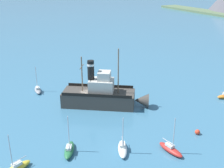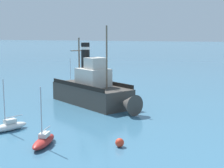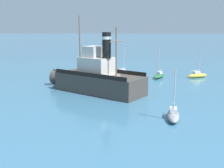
{
  "view_description": "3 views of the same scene",
  "coord_description": "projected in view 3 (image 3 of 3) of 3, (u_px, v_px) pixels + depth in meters",
  "views": [
    {
      "loc": [
        40.14,
        -15.78,
        20.7
      ],
      "look_at": [
        -0.89,
        4.66,
        2.77
      ],
      "focal_mm": 45.0,
      "sensor_mm": 36.0,
      "label": 1
    },
    {
      "loc": [
        40.52,
        17.7,
        9.14
      ],
      "look_at": [
        3.31,
        5.23,
        3.17
      ],
      "focal_mm": 55.0,
      "sensor_mm": 36.0,
      "label": 2
    },
    {
      "loc": [
        -35.17,
        -2.33,
        8.53
      ],
      "look_at": [
        -1.4,
        -0.3,
        1.53
      ],
      "focal_mm": 45.0,
      "sensor_mm": 36.0,
      "label": 3
    }
  ],
  "objects": [
    {
      "name": "ground_plane",
      "position": [
        110.0,
        93.0,
        36.25
      ],
      "size": [
        600.0,
        600.0,
        0.0
      ],
      "primitive_type": "plane",
      "color": "teal"
    },
    {
      "name": "old_tugboat",
      "position": [
        96.0,
        78.0,
        36.78
      ],
      "size": [
        10.7,
        13.9,
        9.9
      ],
      "color": "#423D38",
      "rests_on": "ground"
    },
    {
      "name": "sailboat_yellow",
      "position": [
        197.0,
        75.0,
        47.24
      ],
      "size": [
        2.6,
        3.91,
        4.9
      ],
      "color": "gold",
      "rests_on": "ground"
    },
    {
      "name": "sailboat_white",
      "position": [
        123.0,
        72.0,
        49.91
      ],
      "size": [
        3.9,
        2.66,
        4.9
      ],
      "color": "white",
      "rests_on": "ground"
    },
    {
      "name": "sailboat_grey",
      "position": [
        173.0,
        115.0,
        26.1
      ],
      "size": [
        3.9,
        1.53,
        4.9
      ],
      "color": "gray",
      "rests_on": "ground"
    },
    {
      "name": "sailboat_green",
      "position": [
        159.0,
        76.0,
        46.87
      ],
      "size": [
        3.89,
        2.69,
        4.9
      ],
      "color": "#286B3D",
      "rests_on": "ground"
    },
    {
      "name": "sailboat_red",
      "position": [
        95.0,
        70.0,
        52.94
      ],
      "size": [
        3.92,
        1.61,
        4.9
      ],
      "color": "#B22823",
      "rests_on": "ground"
    },
    {
      "name": "mooring_buoy",
      "position": [
        62.0,
        71.0,
        51.64
      ],
      "size": [
        0.72,
        0.72,
        0.72
      ],
      "primitive_type": "sphere",
      "color": "red",
      "rests_on": "ground"
    }
  ]
}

